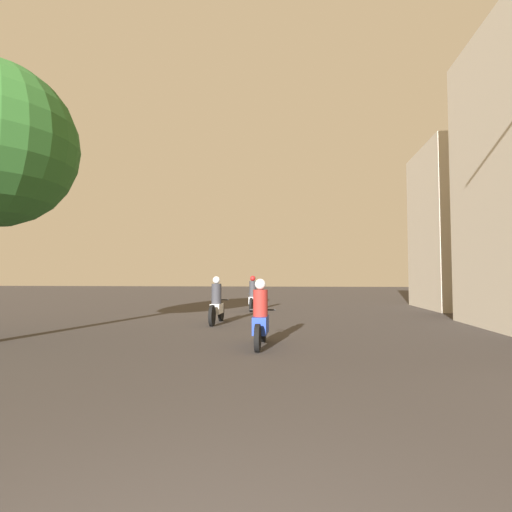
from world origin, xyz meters
name	(u,v)px	position (x,y,z in m)	size (l,w,h in m)	color
motorcycle_blue	(261,319)	(-0.46, 7.44, 0.60)	(0.60, 1.89, 1.49)	black
motorcycle_white	(217,305)	(-2.30, 11.53, 0.62)	(0.60, 2.09, 1.54)	black
motorcycle_silver	(253,297)	(-1.70, 16.68, 0.62)	(0.60, 2.08, 1.57)	black
building_right_far	(477,227)	(8.90, 18.71, 3.89)	(5.15, 5.04, 7.78)	beige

